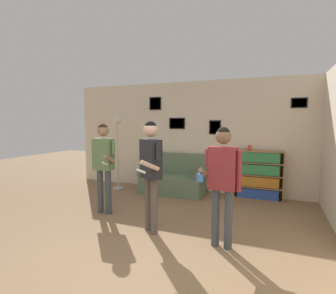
% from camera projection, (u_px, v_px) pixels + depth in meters
% --- Properties ---
extents(ground_plane, '(20.00, 20.00, 0.00)m').
position_uv_depth(ground_plane, '(123.00, 274.00, 2.95)').
color(ground_plane, '#846647').
extents(wall_back, '(7.31, 0.08, 2.70)m').
position_uv_depth(wall_back, '(207.00, 137.00, 6.39)').
color(wall_back, beige).
rests_on(wall_back, ground_plane).
extents(couch, '(1.56, 0.80, 0.93)m').
position_uv_depth(couch, '(174.00, 180.00, 6.37)').
color(couch, '#5B7056').
rests_on(couch, ground_plane).
extents(bookshelf, '(1.04, 0.30, 1.08)m').
position_uv_depth(bookshelf, '(258.00, 175.00, 5.80)').
color(bookshelf, olive).
rests_on(bookshelf, ground_plane).
extents(floor_lamp, '(0.28, 0.28, 1.86)m').
position_uv_depth(floor_lamp, '(117.00, 137.00, 6.61)').
color(floor_lamp, '#ADA89E').
rests_on(floor_lamp, ground_plane).
extents(person_player_foreground_left, '(0.50, 0.45, 1.68)m').
position_uv_depth(person_player_foreground_left, '(103.00, 159.00, 4.84)').
color(person_player_foreground_left, '#3D4247').
rests_on(person_player_foreground_left, ground_plane).
extents(person_player_foreground_center, '(0.43, 0.61, 1.73)m').
position_uv_depth(person_player_foreground_center, '(151.00, 164.00, 4.00)').
color(person_player_foreground_center, brown).
rests_on(person_player_foreground_center, ground_plane).
extents(person_watcher_holding_cup, '(0.53, 0.40, 1.65)m').
position_uv_depth(person_watcher_holding_cup, '(222.00, 175.00, 3.50)').
color(person_watcher_holding_cup, '#3D4247').
rests_on(person_watcher_holding_cup, ground_plane).
extents(bottle_on_floor, '(0.07, 0.07, 0.24)m').
position_uv_depth(bottle_on_floor, '(147.00, 196.00, 5.77)').
color(bottle_on_floor, brown).
rests_on(bottle_on_floor, ground_plane).
extents(drinking_cup, '(0.08, 0.08, 0.11)m').
position_uv_depth(drinking_cup, '(250.00, 148.00, 5.82)').
color(drinking_cup, red).
rests_on(drinking_cup, bookshelf).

